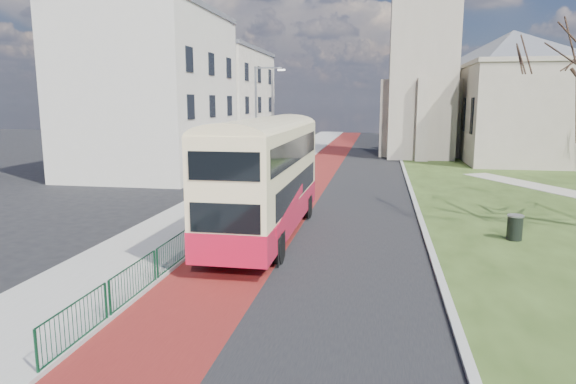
# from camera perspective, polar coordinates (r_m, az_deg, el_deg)

# --- Properties ---
(ground) EXTENTS (160.00, 160.00, 0.00)m
(ground) POSITION_cam_1_polar(r_m,az_deg,el_deg) (18.32, -3.07, -8.35)
(ground) COLOR black
(ground) RESTS_ON ground
(road_carriageway) EXTENTS (9.00, 120.00, 0.01)m
(road_carriageway) POSITION_cam_1_polar(r_m,az_deg,el_deg) (37.45, 6.20, 1.12)
(road_carriageway) COLOR black
(road_carriageway) RESTS_ON ground
(bus_lane) EXTENTS (3.40, 120.00, 0.01)m
(bus_lane) POSITION_cam_1_polar(r_m,az_deg,el_deg) (37.73, 2.10, 1.24)
(bus_lane) COLOR #591414
(bus_lane) RESTS_ON ground
(pavement_west) EXTENTS (4.00, 120.00, 0.12)m
(pavement_west) POSITION_cam_1_polar(r_m,az_deg,el_deg) (38.43, -3.52, 1.47)
(pavement_west) COLOR gray
(pavement_west) RESTS_ON ground
(kerb_west) EXTENTS (0.25, 120.00, 0.13)m
(kerb_west) POSITION_cam_1_polar(r_m,az_deg,el_deg) (38.01, -0.58, 1.40)
(kerb_west) COLOR #999993
(kerb_west) RESTS_ON ground
(kerb_east) EXTENTS (0.25, 80.00, 0.13)m
(kerb_east) POSITION_cam_1_polar(r_m,az_deg,el_deg) (39.39, 13.10, 1.44)
(kerb_east) COLOR #999993
(kerb_east) RESTS_ON ground
(pedestrian_railing) EXTENTS (0.07, 24.00, 1.12)m
(pedestrian_railing) POSITION_cam_1_polar(r_m,az_deg,el_deg) (22.66, -8.05, -3.39)
(pedestrian_railing) COLOR #0D3D23
(pedestrian_railing) RESTS_ON ground
(gothic_church) EXTENTS (16.38, 18.00, 40.00)m
(gothic_church) POSITION_cam_1_polar(r_m,az_deg,el_deg) (56.06, 19.75, 17.02)
(gothic_church) COLOR gray
(gothic_church) RESTS_ON ground
(street_block_near) EXTENTS (10.30, 14.30, 13.00)m
(street_block_near) POSITION_cam_1_polar(r_m,az_deg,el_deg) (42.89, -14.93, 10.69)
(street_block_near) COLOR beige
(street_block_near) RESTS_ON ground
(street_block_far) EXTENTS (10.30, 16.30, 11.50)m
(street_block_far) POSITION_cam_1_polar(r_m,az_deg,el_deg) (57.80, -8.11, 9.93)
(street_block_far) COLOR #BAB09D
(street_block_far) RESTS_ON ground
(streetlamp) EXTENTS (2.13, 0.18, 8.00)m
(streetlamp) POSITION_cam_1_polar(r_m,az_deg,el_deg) (35.93, -3.33, 8.14)
(streetlamp) COLOR gray
(streetlamp) RESTS_ON pavement_west
(bus) EXTENTS (2.81, 11.75, 4.90)m
(bus) POSITION_cam_1_polar(r_m,az_deg,el_deg) (21.73, -2.48, 2.15)
(bus) COLOR #B5102B
(bus) RESTS_ON ground
(litter_bin) EXTENTS (0.74, 0.74, 1.07)m
(litter_bin) POSITION_cam_1_polar(r_m,az_deg,el_deg) (23.51, 23.89, -3.61)
(litter_bin) COLOR black
(litter_bin) RESTS_ON grass_green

